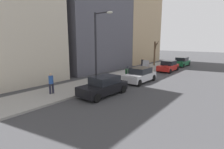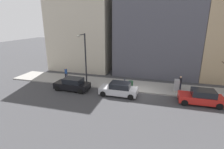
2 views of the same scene
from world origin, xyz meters
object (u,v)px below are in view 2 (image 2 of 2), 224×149
object	(u,v)px
parked_car_red	(201,97)
utility_box	(177,86)
streetlamp	(85,56)
office_block_center	(158,21)
office_tower_right	(85,0)
parked_car_silver	(119,89)
trash_bin	(131,85)
parking_meter	(125,82)
pedestrian_near_meter	(180,82)
pedestrian_midblock	(66,73)
parked_car_black	(72,84)

from	to	relation	value
parked_car_red	utility_box	size ratio (longest dim) A/B	2.96
parked_car_red	streetlamp	world-z (taller)	streetlamp
office_block_center	office_tower_right	bearing A→B (deg)	94.49
parked_car_silver	trash_bin	xyz separation A→B (m)	(2.19, -0.95, -0.14)
parking_meter	pedestrian_near_meter	bearing A→B (deg)	-75.57
streetlamp	pedestrian_midblock	xyz separation A→B (m)	(1.62, 3.74, -2.93)
parking_meter	trash_bin	size ratio (longest dim) A/B	1.50
utility_box	parking_meter	bearing A→B (deg)	98.06
parked_car_silver	trash_bin	size ratio (longest dim) A/B	4.68
office_tower_right	streetlamp	bearing A→B (deg)	-157.90
parking_meter	office_block_center	world-z (taller)	office_block_center
office_block_center	office_tower_right	distance (m)	12.78
office_block_center	office_tower_right	size ratio (longest dim) A/B	0.71
parked_car_silver	parked_car_black	bearing A→B (deg)	89.99
pedestrian_near_meter	office_block_center	bearing A→B (deg)	-8.33
streetlamp	office_block_center	distance (m)	14.49
parking_meter	pedestrian_near_meter	world-z (taller)	pedestrian_near_meter
utility_box	office_block_center	world-z (taller)	office_block_center
streetlamp	pedestrian_midblock	distance (m)	5.02
utility_box	office_tower_right	world-z (taller)	office_tower_right
office_block_center	pedestrian_near_meter	bearing A→B (deg)	-160.35
streetlamp	office_block_center	xyz separation A→B (m)	(11.28, -8.10, 4.12)
parked_car_black	trash_bin	size ratio (longest dim) A/B	4.74
office_block_center	utility_box	bearing A→B (deg)	-164.05
trash_bin	pedestrian_near_meter	world-z (taller)	pedestrian_near_meter
parked_car_red	streetlamp	size ratio (longest dim) A/B	0.65
utility_box	pedestrian_midblock	world-z (taller)	pedestrian_midblock
parked_car_red	office_block_center	size ratio (longest dim) A/B	0.26
pedestrian_midblock	parking_meter	bearing A→B (deg)	-5.03
utility_box	pedestrian_midblock	size ratio (longest dim) A/B	0.86
parked_car_silver	parking_meter	distance (m)	1.78
pedestrian_midblock	trash_bin	bearing A→B (deg)	-1.68
parking_meter	pedestrian_midblock	size ratio (longest dim) A/B	0.81
parked_car_black	streetlamp	world-z (taller)	streetlamp
trash_bin	pedestrian_midblock	bearing A→B (deg)	83.94
parking_meter	office_block_center	size ratio (longest dim) A/B	0.08
parked_car_black	parked_car_silver	bearing A→B (deg)	-88.30
trash_bin	pedestrian_near_meter	size ratio (longest dim) A/B	0.54
trash_bin	pedestrian_midblock	xyz separation A→B (m)	(1.00, 9.44, 0.49)
parked_car_silver	parking_meter	xyz separation A→B (m)	(1.74, -0.28, 0.24)
parked_car_red	office_tower_right	size ratio (longest dim) A/B	0.18
utility_box	pedestrian_near_meter	size ratio (longest dim) A/B	0.86
office_tower_right	trash_bin	bearing A→B (deg)	-134.44
parked_car_silver	office_tower_right	size ratio (longest dim) A/B	0.18
parked_car_black	office_tower_right	bearing A→B (deg)	16.80
streetlamp	office_tower_right	distance (m)	13.42
parked_car_silver	utility_box	world-z (taller)	utility_box
pedestrian_midblock	office_tower_right	bearing A→B (deg)	97.37
parked_car_red	trash_bin	size ratio (longest dim) A/B	4.70
parked_car_black	pedestrian_near_meter	xyz separation A→B (m)	(3.37, -12.55, 0.35)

